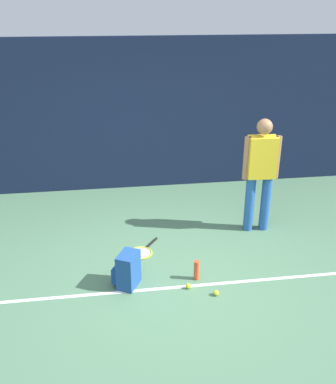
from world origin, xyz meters
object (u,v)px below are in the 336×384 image
at_px(tennis_racket, 142,252).
at_px(tennis_ball_by_fence, 188,286).
at_px(tennis_player, 261,169).
at_px(tennis_ball_near_player, 216,293).
at_px(backpack, 127,270).
at_px(water_bottle, 197,270).

bearing_deg(tennis_racket, tennis_ball_by_fence, 64.67).
distance_m(tennis_player, tennis_ball_near_player, 2.01).
height_order(tennis_racket, backpack, backpack).
bearing_deg(tennis_ball_near_player, water_bottle, 114.86).
bearing_deg(tennis_ball_near_player, tennis_racket, 126.76).
distance_m(tennis_player, backpack, 2.42).
height_order(tennis_racket, tennis_ball_near_player, tennis_ball_near_player).
xyz_separation_m(tennis_racket, tennis_ball_near_player, (0.79, -1.05, 0.02)).
height_order(tennis_player, tennis_ball_by_fence, tennis_player).
relative_size(backpack, tennis_ball_near_player, 6.67).
xyz_separation_m(tennis_racket, tennis_ball_by_fence, (0.49, -0.88, 0.02)).
bearing_deg(water_bottle, tennis_racket, 131.68).
bearing_deg(backpack, tennis_ball_near_player, 98.38).
bearing_deg(water_bottle, tennis_ball_by_fence, -127.57).
bearing_deg(backpack, tennis_racket, -170.57).
bearing_deg(water_bottle, backpack, -179.79).
xyz_separation_m(tennis_player, backpack, (-1.99, -1.14, -0.76)).
xyz_separation_m(tennis_racket, water_bottle, (0.62, -0.70, 0.12)).
relative_size(tennis_racket, backpack, 1.37).
height_order(backpack, tennis_ball_by_fence, backpack).
distance_m(tennis_racket, tennis_ball_near_player, 1.31).
distance_m(tennis_racket, backpack, 0.76).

